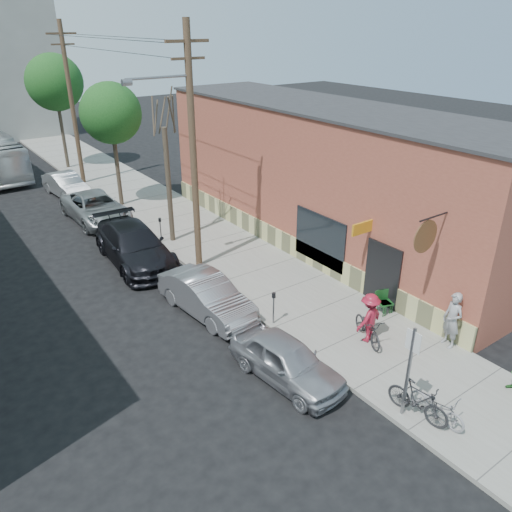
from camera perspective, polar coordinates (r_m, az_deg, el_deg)
ground at (r=17.02m, az=-3.65°, el=-10.82°), size 120.00×120.00×0.00m
sidewalk at (r=27.33m, az=-8.53°, el=3.65°), size 4.50×58.00×0.15m
cafe_building at (r=24.21m, az=7.96°, el=8.93°), size 6.60×20.20×6.61m
sign_post at (r=14.02m, az=17.14°, el=-11.72°), size 0.07×0.45×2.80m
parking_meter_near at (r=17.71m, az=2.03°, el=-5.39°), size 0.14×0.14×1.24m
parking_meter_far at (r=24.75m, az=-10.88°, el=3.40°), size 0.14×0.14×1.24m
utility_pole_near at (r=20.61m, az=-7.37°, el=12.16°), size 3.57×0.28×10.00m
utility_pole_far at (r=34.96m, az=-20.31°, el=16.11°), size 1.80×0.28×10.00m
tree_bare at (r=24.23m, az=-9.94°, el=7.86°), size 0.24×0.24×5.54m
tree_leafy_mid at (r=29.60m, az=-16.25°, el=15.37°), size 3.36×3.36×6.96m
tree_leafy_far at (r=39.34m, az=-22.04°, el=17.90°), size 3.90×3.90×7.96m
patio_chair_a at (r=19.14m, az=14.59°, el=-5.13°), size 0.66×0.66×0.88m
patio_chair_b at (r=19.08m, az=14.37°, el=-5.20°), size 0.60×0.60×0.88m
patron_grey at (r=17.69m, az=21.51°, el=-6.81°), size 0.63×0.81×1.97m
cyclist at (r=17.20m, az=12.81°, el=-6.90°), size 1.20×0.77×1.76m
cyclist_bike at (r=17.42m, az=12.69°, el=-8.01°), size 1.28×1.94×0.96m
parked_bike_a at (r=14.73m, az=18.03°, el=-15.45°), size 0.77×1.88×1.10m
parked_bike_b at (r=14.89m, az=20.03°, el=-15.83°), size 0.65×1.70×0.88m
car_0 at (r=15.49m, az=3.49°, el=-11.81°), size 2.02×4.16×1.37m
car_1 at (r=18.74m, az=-5.68°, el=-4.53°), size 1.99×4.60×1.47m
car_2 at (r=23.15m, az=-13.73°, el=1.20°), size 2.76×6.01×1.70m
car_3 at (r=28.76m, az=-17.82°, el=5.26°), size 2.62×5.51×1.52m
car_4 at (r=33.74m, az=-20.88°, el=7.60°), size 1.93×4.46×1.43m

